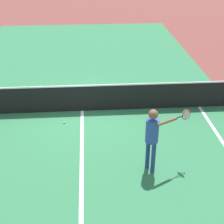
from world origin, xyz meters
TOP-DOWN VIEW (x-y plane):
  - ground_plane at (0.00, 0.00)m, footprint 60.00×60.00m
  - court_surface_inbounds at (0.00, 0.00)m, footprint 10.62×24.40m
  - line_center_service at (0.00, -3.20)m, footprint 0.10×6.40m
  - net at (0.00, 0.00)m, footprint 11.15×0.09m
  - player_near at (1.78, -3.33)m, footprint 1.19×0.60m
  - tennis_ball_near_net at (-0.57, -0.82)m, footprint 0.07×0.07m

SIDE VIEW (x-z plane):
  - ground_plane at x=0.00m, z-range 0.00..0.00m
  - court_surface_inbounds at x=0.00m, z-range 0.00..0.00m
  - line_center_service at x=0.00m, z-range 0.00..0.01m
  - tennis_ball_near_net at x=-0.57m, z-range 0.00..0.07m
  - net at x=0.00m, z-range -0.04..1.03m
  - player_near at x=1.78m, z-range 0.22..1.96m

